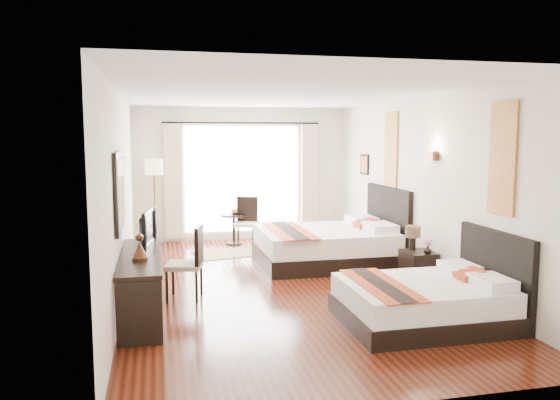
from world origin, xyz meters
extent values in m
cube|color=#351109|center=(0.00, 0.00, -0.01)|extent=(4.50, 7.50, 0.01)
cube|color=white|center=(0.00, 0.00, 2.79)|extent=(4.50, 7.50, 0.02)
cube|color=silver|center=(2.25, 0.00, 1.40)|extent=(0.01, 7.50, 2.80)
cube|color=silver|center=(-2.25, 0.00, 1.40)|extent=(0.01, 7.50, 2.80)
cube|color=silver|center=(0.00, 3.75, 1.40)|extent=(4.50, 0.01, 2.80)
cube|color=silver|center=(0.00, -3.75, 1.40)|extent=(4.50, 0.01, 2.80)
cube|color=white|center=(0.00, 3.73, 1.30)|extent=(2.40, 0.02, 2.20)
cube|color=white|center=(0.00, 3.67, 1.30)|extent=(2.30, 0.02, 2.10)
cube|color=beige|center=(-1.45, 3.63, 1.28)|extent=(0.35, 0.14, 2.35)
cube|color=beige|center=(1.45, 3.63, 1.28)|extent=(0.35, 0.14, 2.35)
cube|color=maroon|center=(2.23, -1.99, 1.95)|extent=(0.03, 0.50, 1.35)
cube|color=maroon|center=(2.23, 1.17, 1.95)|extent=(0.03, 0.50, 1.35)
cube|color=#432717|center=(2.19, -0.40, 1.92)|extent=(0.10, 0.14, 0.14)
cube|color=black|center=(-2.22, -0.89, 1.55)|extent=(0.04, 1.25, 0.95)
cube|color=white|center=(-2.19, -0.89, 1.55)|extent=(0.01, 1.12, 0.82)
cube|color=black|center=(1.24, -1.99, 0.11)|extent=(1.84, 1.44, 0.22)
cube|color=white|center=(1.24, -1.99, 0.36)|extent=(1.78, 1.40, 0.27)
cube|color=black|center=(2.20, -1.99, 0.54)|extent=(0.08, 1.44, 1.08)
cube|color=#A13E1A|center=(0.72, -1.99, 0.50)|extent=(0.49, 1.50, 0.02)
cube|color=black|center=(1.03, 1.17, 0.14)|extent=(2.25, 1.76, 0.27)
cube|color=white|center=(1.03, 1.17, 0.44)|extent=(2.19, 1.72, 0.33)
cube|color=black|center=(2.20, 1.17, 0.66)|extent=(0.08, 1.76, 1.32)
cube|color=#A13E1A|center=(0.40, 1.17, 0.61)|extent=(0.60, 1.82, 0.02)
cube|color=black|center=(2.00, -0.40, 0.25)|extent=(0.42, 0.52, 0.50)
cylinder|color=black|center=(1.97, -0.25, 0.60)|extent=(0.10, 0.10, 0.19)
cylinder|color=#3C2C1D|center=(1.97, -0.25, 0.78)|extent=(0.23, 0.23, 0.17)
imported|color=black|center=(2.04, -0.60, 0.56)|extent=(0.15, 0.15, 0.13)
cube|color=black|center=(-1.99, -0.89, 0.38)|extent=(0.50, 2.20, 0.76)
imported|color=black|center=(-1.97, -0.34, 1.00)|extent=(0.25, 0.85, 0.49)
cube|color=#BDB191|center=(-1.44, -0.38, 0.47)|extent=(0.56, 0.56, 0.06)
cube|color=black|center=(-1.24, -0.42, 0.75)|extent=(0.15, 0.43, 0.52)
cylinder|color=black|center=(-1.82, 3.32, 0.02)|extent=(0.27, 0.27, 0.03)
cylinder|color=#432717|center=(-1.82, 3.32, 0.77)|extent=(0.03, 0.03, 1.49)
cylinder|color=beige|center=(-1.82, 3.32, 1.60)|extent=(0.35, 0.35, 0.31)
cylinder|color=black|center=(-0.26, 3.24, 0.31)|extent=(0.54, 0.54, 0.62)
imported|color=#402217|center=(-0.23, 3.22, 0.64)|extent=(0.23, 0.23, 0.05)
cube|color=#BDB191|center=(-0.06, 2.95, 0.46)|extent=(0.59, 0.59, 0.06)
cube|color=black|center=(0.01, 3.13, 0.73)|extent=(0.42, 0.20, 0.51)
cube|color=tan|center=(-0.47, 2.36, 0.01)|extent=(1.41, 1.12, 0.01)
camera|label=1|loc=(-1.77, -7.71, 2.21)|focal=35.00mm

